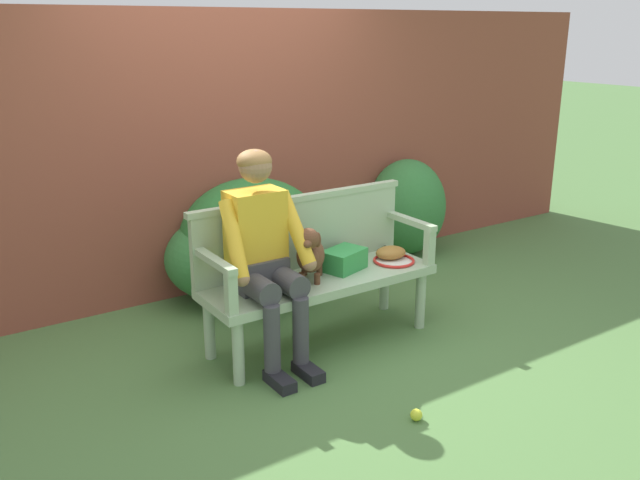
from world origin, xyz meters
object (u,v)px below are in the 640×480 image
object	(u,v)px
tennis_ball	(416,415)
sports_bag	(344,260)
person_seated	(263,250)
baseball_glove	(391,253)
garden_bench	(320,285)
dog_on_bench	(310,253)
tennis_racket	(393,259)

from	to	relation	value
tennis_ball	sports_bag	bearing A→B (deg)	74.44
person_seated	baseball_glove	world-z (taller)	person_seated
garden_bench	baseball_glove	bearing A→B (deg)	1.43
person_seated	dog_on_bench	bearing A→B (deg)	-2.93
tennis_racket	baseball_glove	world-z (taller)	baseball_glove
garden_bench	person_seated	xyz separation A→B (m)	(-0.43, -0.02, 0.33)
tennis_racket	sports_bag	xyz separation A→B (m)	(-0.39, 0.05, 0.06)
garden_bench	dog_on_bench	bearing A→B (deg)	-161.56
dog_on_bench	tennis_racket	xyz separation A→B (m)	(0.69, 0.01, -0.18)
garden_bench	dog_on_bench	size ratio (longest dim) A/B	4.16
garden_bench	baseball_glove	size ratio (longest dim) A/B	7.18
garden_bench	tennis_racket	world-z (taller)	tennis_racket
tennis_racket	tennis_ball	bearing A→B (deg)	-123.42
garden_bench	person_seated	world-z (taller)	person_seated
person_seated	tennis_ball	distance (m)	1.32
dog_on_bench	sports_bag	world-z (taller)	dog_on_bench
person_seated	tennis_racket	xyz separation A→B (m)	(1.02, -0.01, -0.26)
garden_bench	baseball_glove	xyz separation A→B (m)	(0.61, 0.02, 0.11)
garden_bench	person_seated	size ratio (longest dim) A/B	1.18
dog_on_bench	sports_bag	size ratio (longest dim) A/B	1.36
baseball_glove	tennis_racket	bearing A→B (deg)	-94.65
garden_bench	dog_on_bench	distance (m)	0.27
baseball_glove	person_seated	bearing A→B (deg)	-167.91
baseball_glove	sports_bag	distance (m)	0.40
baseball_glove	sports_bag	xyz separation A→B (m)	(-0.40, 0.01, 0.03)
sports_bag	tennis_ball	size ratio (longest dim) A/B	4.24
dog_on_bench	tennis_racket	size ratio (longest dim) A/B	0.66
tennis_racket	tennis_ball	world-z (taller)	tennis_racket
baseball_glove	sports_bag	bearing A→B (deg)	-170.54
baseball_glove	sports_bag	size ratio (longest dim) A/B	0.79
tennis_racket	garden_bench	bearing A→B (deg)	177.73
baseball_glove	tennis_ball	size ratio (longest dim) A/B	3.33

